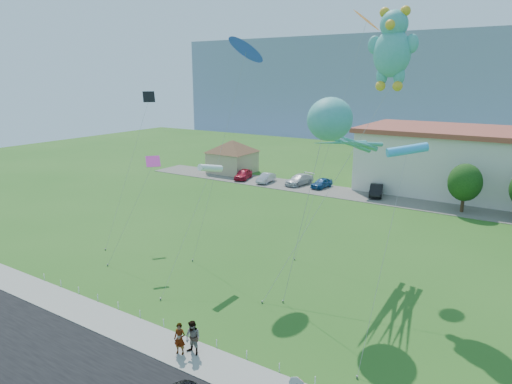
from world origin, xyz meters
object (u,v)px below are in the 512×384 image
Objects in this scene: parked_car_silver at (266,178)px; parked_car_red at (243,174)px; parked_car_blue at (322,183)px; parked_car_black at (376,190)px; pedestrian_left at (180,339)px; teddy_bear_kite at (392,47)px; octopus_kite at (338,130)px; parked_car_white at (299,180)px; pedestrian_right at (193,338)px; pavilion at (232,153)px.

parked_car_red is at bearing 173.48° from parked_car_silver.
parked_car_black is (7.60, -0.35, 0.08)m from parked_car_blue.
teddy_bear_kite is at bearing 55.68° from pedestrian_left.
octopus_kite is at bearing -114.42° from teddy_bear_kite.
parked_car_silver is 8.05m from parked_car_blue.
parked_car_white is 10.98m from parked_car_black.
pedestrian_right is at bearing -105.51° from teddy_bear_kite.
pavilion is at bearing 142.31° from teddy_bear_kite.
pavilion is at bearing 125.81° from pedestrian_right.
teddy_bear_kite reaches higher than pedestrian_left.
parked_car_white reaches higher than parked_car_silver.
pedestrian_left reaches higher than parked_car_silver.
octopus_kite is (16.26, -26.22, 10.35)m from parked_car_white.
parked_car_blue is (11.87, 1.28, -0.08)m from parked_car_red.
parked_car_white is 1.11× the size of parked_car_black.
pedestrian_left is 41.43m from parked_car_silver.
octopus_kite reaches higher than parked_car_red.
pedestrian_left is at bearing -104.51° from octopus_kite.
pavilion is at bearing -179.74° from parked_car_blue.
pavilion is 2.17× the size of parked_car_red.
parked_car_blue is 0.28× the size of octopus_kite.
parked_car_black is (23.78, -2.38, -2.24)m from pavilion.
parked_car_black is at bearing 96.69° from pedestrian_right.
pavilion reaches higher than pedestrian_left.
teddy_bear_kite is (4.61, 16.62, 15.52)m from pedestrian_right.
parked_car_white is (8.50, 1.27, -0.02)m from parked_car_red.
pedestrian_left is at bearing -101.84° from parked_car_black.
parked_car_black is at bearing -5.72° from pavilion.
pedestrian_right is (0.62, 0.35, 0.07)m from pedestrian_left.
pedestrian_left is at bearing -147.45° from pedestrian_right.
pavilion is 41.34m from octopus_kite.
pavilion is 2.45× the size of parked_car_blue.
parked_car_white is 1.29× the size of parked_car_blue.
parked_car_blue is at bearing 107.62° from pedestrian_right.
parked_car_blue is (-10.23, 38.55, -0.36)m from pedestrian_right.
parked_car_white is (12.80, -2.04, -2.26)m from pavilion.
parked_car_silver is at bearing -22.43° from pavilion.
teddy_bear_kite is (7.24, -21.58, 15.80)m from parked_car_black.
parked_car_silver is at bearing -16.50° from parked_car_red.
pedestrian_right reaches higher than parked_car_black.
parked_car_black is at bearing 108.55° from teddy_bear_kite.
parked_car_red is (-22.10, 37.27, -0.27)m from pedestrian_right.
pavilion is 1.89× the size of parked_car_white.
pedestrian_right is at bearing -102.19° from octopus_kite.
parked_car_blue is 0.86× the size of parked_car_black.
teddy_bear_kite is at bearing -37.69° from pavilion.
octopus_kite reaches higher than pavilion.
parked_car_white is at bearing 163.38° from parked_car_black.
pedestrian_right is at bearing 12.61° from pedestrian_left.
parked_car_white is 3.37m from parked_car_blue.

